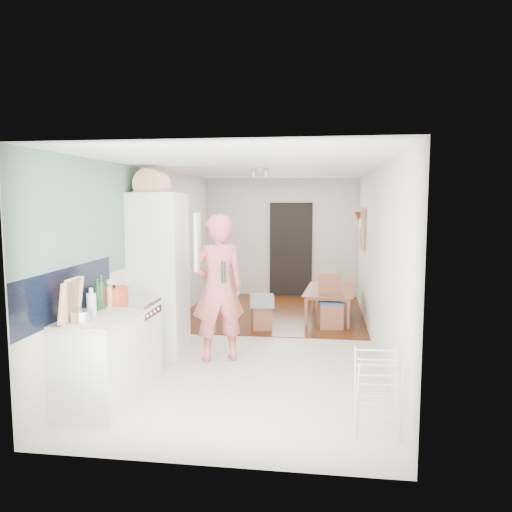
% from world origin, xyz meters
% --- Properties ---
extents(room_shell, '(3.20, 7.00, 2.50)m').
position_xyz_m(room_shell, '(0.00, 0.00, 1.25)').
color(room_shell, silver).
rests_on(room_shell, ground).
extents(floor, '(3.20, 7.00, 0.01)m').
position_xyz_m(floor, '(0.00, 0.00, 0.00)').
color(floor, beige).
rests_on(floor, ground).
extents(wood_floor_overlay, '(3.20, 3.30, 0.01)m').
position_xyz_m(wood_floor_overlay, '(0.00, 1.85, 0.01)').
color(wood_floor_overlay, '#582508').
rests_on(wood_floor_overlay, room_shell).
extents(sage_wall_panel, '(0.02, 3.00, 1.30)m').
position_xyz_m(sage_wall_panel, '(-1.59, -2.00, 1.85)').
color(sage_wall_panel, slate).
rests_on(sage_wall_panel, room_shell).
extents(tile_splashback, '(0.02, 1.90, 0.50)m').
position_xyz_m(tile_splashback, '(-1.59, -2.55, 1.15)').
color(tile_splashback, black).
rests_on(tile_splashback, room_shell).
extents(doorway_recess, '(0.90, 0.04, 2.00)m').
position_xyz_m(doorway_recess, '(0.20, 3.48, 1.00)').
color(doorway_recess, black).
rests_on(doorway_recess, room_shell).
extents(base_cabinet, '(0.60, 0.90, 0.86)m').
position_xyz_m(base_cabinet, '(-1.30, -2.55, 0.43)').
color(base_cabinet, silver).
rests_on(base_cabinet, room_shell).
extents(worktop, '(0.62, 0.92, 0.06)m').
position_xyz_m(worktop, '(-1.30, -2.55, 0.89)').
color(worktop, beige).
rests_on(worktop, room_shell).
extents(range_cooker, '(0.60, 0.60, 0.88)m').
position_xyz_m(range_cooker, '(-1.30, -1.80, 0.44)').
color(range_cooker, silver).
rests_on(range_cooker, room_shell).
extents(cooker_top, '(0.60, 0.60, 0.04)m').
position_xyz_m(cooker_top, '(-1.30, -1.80, 0.90)').
color(cooker_top, silver).
rests_on(cooker_top, room_shell).
extents(fridge_housing, '(0.66, 0.66, 2.15)m').
position_xyz_m(fridge_housing, '(-1.27, -0.78, 1.07)').
color(fridge_housing, silver).
rests_on(fridge_housing, room_shell).
extents(fridge_door, '(0.14, 0.56, 0.70)m').
position_xyz_m(fridge_door, '(-0.66, -1.08, 1.55)').
color(fridge_door, silver).
rests_on(fridge_door, room_shell).
extents(fridge_interior, '(0.02, 0.52, 0.66)m').
position_xyz_m(fridge_interior, '(-0.96, -0.78, 1.55)').
color(fridge_interior, white).
rests_on(fridge_interior, room_shell).
extents(pinboard, '(0.03, 0.90, 0.70)m').
position_xyz_m(pinboard, '(1.58, 1.90, 1.55)').
color(pinboard, tan).
rests_on(pinboard, room_shell).
extents(pinboard_frame, '(0.00, 0.94, 0.74)m').
position_xyz_m(pinboard_frame, '(1.57, 1.90, 1.55)').
color(pinboard_frame, brown).
rests_on(pinboard_frame, room_shell).
extents(wall_sconce, '(0.18, 0.18, 0.16)m').
position_xyz_m(wall_sconce, '(1.54, 2.55, 1.75)').
color(wall_sconce, maroon).
rests_on(wall_sconce, room_shell).
extents(person, '(0.96, 0.81, 2.22)m').
position_xyz_m(person, '(-0.43, -0.95, 1.11)').
color(person, '#D86563').
rests_on(person, floor).
extents(dining_table, '(0.79, 1.30, 0.44)m').
position_xyz_m(dining_table, '(1.04, 1.51, 0.22)').
color(dining_table, brown).
rests_on(dining_table, floor).
extents(dining_chair, '(0.41, 0.41, 0.86)m').
position_xyz_m(dining_chair, '(1.02, 0.87, 0.43)').
color(dining_chair, brown).
rests_on(dining_chair, floor).
extents(stool, '(0.36, 0.36, 0.39)m').
position_xyz_m(stool, '(-0.07, 0.63, 0.20)').
color(stool, brown).
rests_on(stool, floor).
extents(grey_drape, '(0.42, 0.42, 0.17)m').
position_xyz_m(grey_drape, '(-0.06, 0.58, 0.48)').
color(grey_drape, gray).
rests_on(grey_drape, stool).
extents(drying_rack, '(0.39, 0.36, 0.74)m').
position_xyz_m(drying_rack, '(1.38, -2.80, 0.37)').
color(drying_rack, silver).
rests_on(drying_rack, floor).
extents(bread_bin, '(0.49, 0.47, 0.22)m').
position_xyz_m(bread_bin, '(-1.31, -0.83, 2.26)').
color(bread_bin, tan).
rests_on(bread_bin, fridge_housing).
extents(red_casserole, '(0.36, 0.36, 0.19)m').
position_xyz_m(red_casserole, '(-1.38, -1.96, 1.01)').
color(red_casserole, red).
rests_on(red_casserole, cooker_top).
extents(steel_pan, '(0.22, 0.22, 0.11)m').
position_xyz_m(steel_pan, '(-1.35, -2.77, 0.97)').
color(steel_pan, silver).
rests_on(steel_pan, worktop).
extents(held_bottle, '(0.06, 0.06, 0.27)m').
position_xyz_m(held_bottle, '(-0.32, -1.13, 1.17)').
color(held_bottle, '#19411F').
rests_on(held_bottle, person).
extents(bottle_a, '(0.07, 0.07, 0.26)m').
position_xyz_m(bottle_a, '(-1.42, -2.27, 1.05)').
color(bottle_a, '#19411F').
rests_on(bottle_a, worktop).
extents(bottle_b, '(0.08, 0.08, 0.29)m').
position_xyz_m(bottle_b, '(-1.40, -2.22, 1.07)').
color(bottle_b, '#19411F').
rests_on(bottle_b, worktop).
extents(bottle_c, '(0.10, 0.10, 0.23)m').
position_xyz_m(bottle_c, '(-1.36, -2.54, 1.03)').
color(bottle_c, silver).
rests_on(bottle_c, worktop).
extents(pepper_mill_front, '(0.08, 0.08, 0.23)m').
position_xyz_m(pepper_mill_front, '(-1.37, -2.11, 1.04)').
color(pepper_mill_front, tan).
rests_on(pepper_mill_front, worktop).
extents(pepper_mill_back, '(0.07, 0.07, 0.21)m').
position_xyz_m(pepper_mill_back, '(-1.44, -2.16, 1.03)').
color(pepper_mill_back, tan).
rests_on(pepper_mill_back, worktop).
extents(chopping_boards, '(0.07, 0.32, 0.42)m').
position_xyz_m(chopping_boards, '(-1.42, -2.82, 1.13)').
color(chopping_boards, tan).
rests_on(chopping_boards, worktop).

